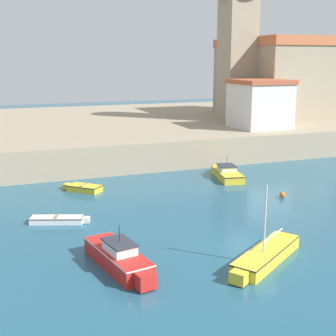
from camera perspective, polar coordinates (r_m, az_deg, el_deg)
The scene contains 10 objects.
ground_plane at distance 28.49m, azimuth 10.24°, elevation -9.45°, with size 200.00×200.00×0.00m, color #235670.
quay_seawall at distance 64.33m, azimuth -8.23°, elevation 4.55°, with size 120.00×40.00×2.95m, color gray.
dinghy_yellow_1 at distance 40.12m, azimuth -10.30°, elevation -2.38°, with size 3.20×3.15×0.60m.
dinghy_white_2 at distance 32.77m, azimuth -13.23°, elevation -6.13°, with size 4.03×2.22×0.50m.
sailboat_yellow_3 at distance 26.47m, azimuth 11.80°, elevation -10.38°, with size 6.16×4.64×4.44m.
motorboat_red_4 at distance 25.33m, azimuth -5.98°, elevation -10.79°, with size 2.62×6.25×2.42m.
motorboat_yellow_5 at distance 44.12m, azimuth 7.17°, elevation -0.62°, with size 2.88×5.96×2.14m.
mooring_buoy at distance 38.74m, azimuth 13.77°, elevation -3.18°, with size 0.47×0.47×0.47m, color orange.
church at distance 68.35m, azimuth 12.02°, elevation 11.17°, with size 14.90×16.92×17.42m.
harbor_shed_near_wharf at distance 56.70m, azimuth 11.12°, elevation 7.72°, with size 6.08×6.35×5.65m.
Camera 1 is at (-13.91, -22.41, 10.78)m, focal length 50.00 mm.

